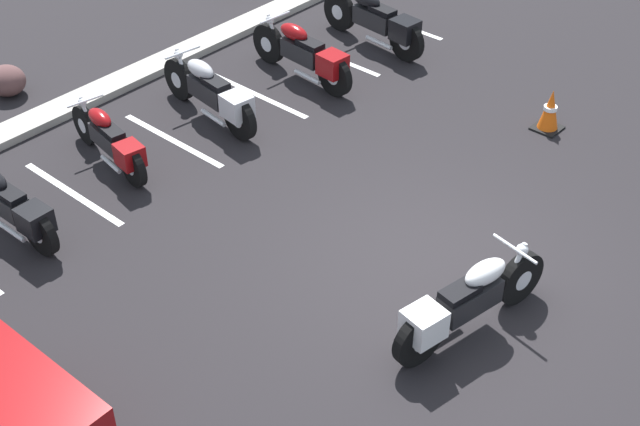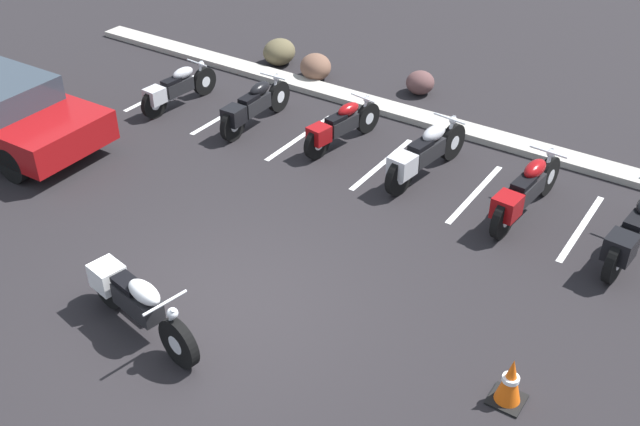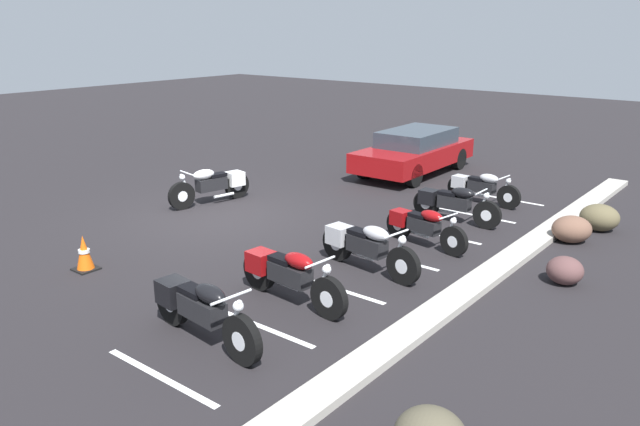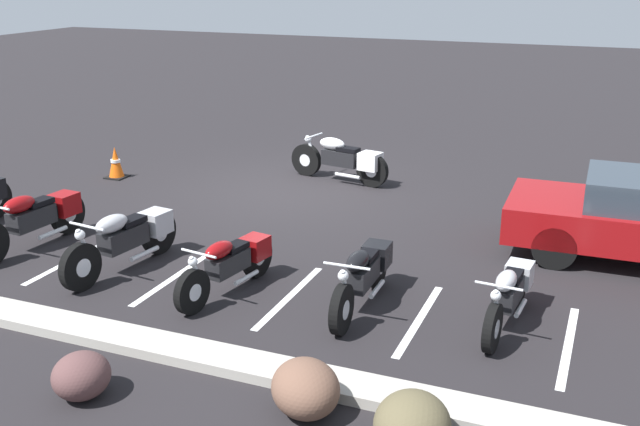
% 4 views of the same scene
% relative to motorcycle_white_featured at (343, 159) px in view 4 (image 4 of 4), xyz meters
% --- Properties ---
extents(ground, '(60.00, 60.00, 0.00)m').
position_rel_motorcycle_white_featured_xyz_m(ground, '(0.73, 0.98, -0.47)').
color(ground, black).
extents(motorcycle_white_featured, '(2.21, 0.77, 0.88)m').
position_rel_motorcycle_white_featured_xyz_m(motorcycle_white_featured, '(0.00, 0.00, 0.00)').
color(motorcycle_white_featured, black).
rests_on(motorcycle_white_featured, ground).
extents(parked_bike_0, '(0.55, 1.95, 0.77)m').
position_rel_motorcycle_white_featured_xyz_m(parked_bike_0, '(-4.07, 5.13, -0.06)').
color(parked_bike_0, black).
rests_on(parked_bike_0, ground).
extents(parked_bike_1, '(0.59, 2.09, 0.82)m').
position_rel_motorcycle_white_featured_xyz_m(parked_bike_1, '(-2.25, 5.30, -0.03)').
color(parked_bike_1, black).
rests_on(parked_bike_1, ground).
extents(parked_bike_2, '(0.66, 1.96, 0.78)m').
position_rel_motorcycle_white_featured_xyz_m(parked_bike_2, '(-0.46, 5.56, -0.05)').
color(parked_bike_2, black).
rests_on(parked_bike_2, ground).
extents(parked_bike_3, '(0.70, 2.23, 0.88)m').
position_rel_motorcycle_white_featured_xyz_m(parked_bike_3, '(1.32, 5.40, 0.00)').
color(parked_bike_3, black).
rests_on(parked_bike_3, ground).
extents(parked_bike_4, '(0.63, 2.24, 0.88)m').
position_rel_motorcycle_white_featured_xyz_m(parked_bike_4, '(3.17, 5.21, 0.00)').
color(parked_bike_4, black).
rests_on(parked_bike_4, ground).
extents(concrete_curb, '(18.00, 0.50, 0.12)m').
position_rel_motorcycle_white_featured_xyz_m(concrete_curb, '(0.73, 7.33, -0.41)').
color(concrete_curb, '#A8A399').
rests_on(concrete_curb, ground).
extents(landscape_rock_1, '(0.83, 0.92, 0.58)m').
position_rel_motorcycle_white_featured_xyz_m(landscape_rock_1, '(-3.66, 8.07, -0.18)').
color(landscape_rock_1, brown).
rests_on(landscape_rock_1, ground).
extents(landscape_rock_2, '(1.02, 1.03, 0.55)m').
position_rel_motorcycle_white_featured_xyz_m(landscape_rock_2, '(-2.53, 7.84, -0.19)').
color(landscape_rock_2, brown).
rests_on(landscape_rock_2, ground).
extents(landscape_rock_3, '(0.64, 0.66, 0.48)m').
position_rel_motorcycle_white_featured_xyz_m(landscape_rock_3, '(-0.30, 8.43, -0.23)').
color(landscape_rock_3, brown).
rests_on(landscape_rock_3, ground).
extents(traffic_cone, '(0.40, 0.40, 0.65)m').
position_rel_motorcycle_white_featured_xyz_m(traffic_cone, '(4.45, 1.48, -0.16)').
color(traffic_cone, black).
rests_on(traffic_cone, ground).
extents(stall_line_0, '(0.10, 2.10, 0.00)m').
position_rel_motorcycle_white_featured_xyz_m(stall_line_0, '(-4.82, 5.44, -0.46)').
color(stall_line_0, white).
rests_on(stall_line_0, ground).
extents(stall_line_1, '(0.10, 2.10, 0.00)m').
position_rel_motorcycle_white_featured_xyz_m(stall_line_1, '(-3.04, 5.44, -0.46)').
color(stall_line_1, white).
rests_on(stall_line_1, ground).
extents(stall_line_2, '(0.10, 2.10, 0.00)m').
position_rel_motorcycle_white_featured_xyz_m(stall_line_2, '(-1.26, 5.44, -0.46)').
color(stall_line_2, white).
rests_on(stall_line_2, ground).
extents(stall_line_3, '(0.10, 2.10, 0.00)m').
position_rel_motorcycle_white_featured_xyz_m(stall_line_3, '(0.52, 5.44, -0.46)').
color(stall_line_3, white).
rests_on(stall_line_3, ground).
extents(stall_line_4, '(0.10, 2.10, 0.00)m').
position_rel_motorcycle_white_featured_xyz_m(stall_line_4, '(2.30, 5.44, -0.46)').
color(stall_line_4, white).
rests_on(stall_line_4, ground).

